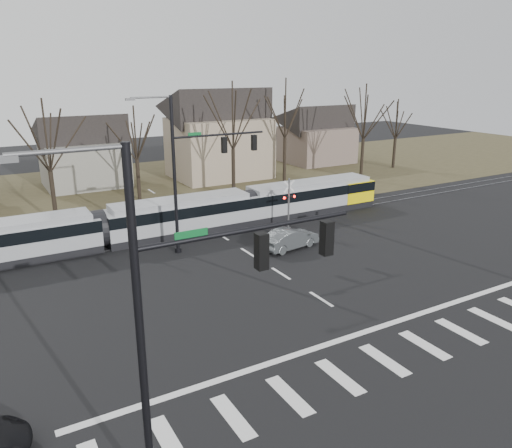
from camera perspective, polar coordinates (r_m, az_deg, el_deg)
ground at (r=25.73m, az=10.18°, el=-10.15°), size 140.00×140.00×0.00m
grass_verge at (r=52.80m, az=-12.55°, el=4.11°), size 140.00×28.00×0.01m
crosswalk at (r=23.24m, az=16.66°, el=-13.86°), size 27.00×2.60×0.01m
stop_line at (r=24.56m, az=12.91°, el=-11.74°), size 28.00×0.35×0.01m
lane_dashes at (r=38.33m, az=-5.21°, el=-0.55°), size 0.18×30.00×0.01m
rail_pair at (r=38.15m, az=-5.09°, el=-0.60°), size 90.00×1.52×0.06m
tram at (r=36.99m, az=-8.76°, el=1.02°), size 35.66×2.65×2.70m
sedan at (r=33.98m, az=3.92°, el=-1.67°), size 2.84×4.72×1.40m
signal_pole_near_left at (r=13.59m, az=-6.71°, el=-9.34°), size 9.28×0.44×10.20m
signal_pole_far at (r=32.87m, az=-6.74°, el=6.63°), size 9.28×0.44×10.20m
rail_crossing_signal at (r=37.43m, az=3.76°, el=2.04°), size 1.08×0.36×4.00m
tree_row at (r=46.96m, az=-8.33°, el=8.93°), size 59.20×7.20×10.00m
house_b at (r=54.73m, az=-19.15°, el=8.26°), size 8.64×7.56×7.65m
house_c at (r=56.07m, az=-4.30°, el=10.66°), size 10.80×8.64×10.10m
house_d at (r=65.67m, az=7.01°, el=10.46°), size 8.64×7.56×7.65m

